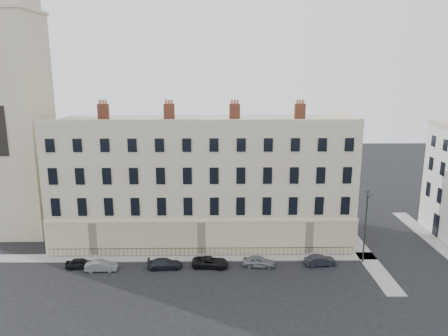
% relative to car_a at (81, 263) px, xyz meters
% --- Properties ---
extents(ground, '(160.00, 160.00, 0.00)m').
position_rel_car_a_xyz_m(ground, '(19.06, -2.66, -0.54)').
color(ground, black).
rests_on(ground, ground).
extents(terrace, '(36.22, 12.22, 17.00)m').
position_rel_car_a_xyz_m(terrace, '(13.09, 9.31, 6.95)').
color(terrace, '#C2AF90').
rests_on(terrace, ground).
extents(church_tower, '(8.00, 8.13, 44.00)m').
position_rel_car_a_xyz_m(church_tower, '(-10.94, 11.34, 18.12)').
color(church_tower, '#C2AF90').
rests_on(church_tower, ground).
extents(pavement_terrace, '(48.00, 2.00, 0.12)m').
position_rel_car_a_xyz_m(pavement_terrace, '(9.06, 2.34, -0.48)').
color(pavement_terrace, gray).
rests_on(pavement_terrace, ground).
extents(pavement_east_return, '(2.00, 24.00, 0.12)m').
position_rel_car_a_xyz_m(pavement_east_return, '(32.06, 5.34, -0.48)').
color(pavement_east_return, gray).
rests_on(pavement_east_return, ground).
extents(pavement_adjacent, '(2.00, 20.00, 0.12)m').
position_rel_car_a_xyz_m(pavement_adjacent, '(42.06, 7.34, -0.48)').
color(pavement_adjacent, gray).
rests_on(pavement_adjacent, ground).
extents(railings, '(35.00, 0.04, 0.96)m').
position_rel_car_a_xyz_m(railings, '(13.06, 2.74, 0.01)').
color(railings, black).
rests_on(railings, ground).
extents(car_a, '(3.29, 1.55, 1.09)m').
position_rel_car_a_xyz_m(car_a, '(0.00, 0.00, 0.00)').
color(car_a, black).
rests_on(car_a, ground).
extents(car_b, '(3.45, 1.35, 1.12)m').
position_rel_car_a_xyz_m(car_b, '(2.39, -0.69, 0.01)').
color(car_b, slate).
rests_on(car_b, ground).
extents(car_c, '(3.88, 1.81, 1.10)m').
position_rel_car_a_xyz_m(car_c, '(9.19, -0.25, 0.00)').
color(car_c, black).
rests_on(car_c, ground).
extents(car_d, '(4.22, 2.30, 1.12)m').
position_rel_car_a_xyz_m(car_d, '(14.13, 0.02, 0.02)').
color(car_d, black).
rests_on(car_d, ground).
extents(car_e, '(3.70, 1.94, 1.20)m').
position_rel_car_a_xyz_m(car_e, '(19.45, 0.06, 0.06)').
color(car_e, slate).
rests_on(car_e, ground).
extents(car_f, '(3.54, 1.62, 1.13)m').
position_rel_car_a_xyz_m(car_f, '(26.25, 0.22, 0.02)').
color(car_f, black).
rests_on(car_f, ground).
extents(streetlamp, '(0.71, 1.78, 8.47)m').
position_rel_car_a_xyz_m(streetlamp, '(31.12, 0.67, 4.15)').
color(streetlamp, '#2E2E33').
rests_on(streetlamp, ground).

